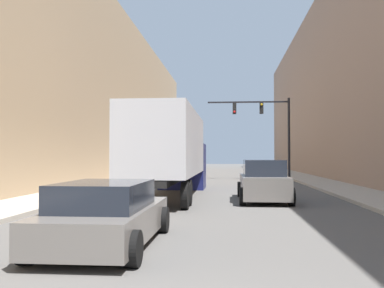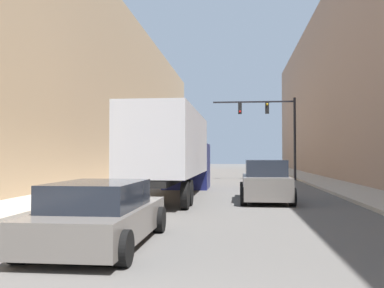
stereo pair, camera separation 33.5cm
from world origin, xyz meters
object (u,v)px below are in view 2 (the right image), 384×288
(traffic_signal_gantry, at_px, (275,123))
(suv_car, at_px, (265,182))
(sedan_car, at_px, (101,215))
(semi_truck, at_px, (174,151))

(traffic_signal_gantry, bearing_deg, suv_car, -96.35)
(traffic_signal_gantry, bearing_deg, sedan_car, -102.81)
(semi_truck, distance_m, traffic_signal_gantry, 15.90)
(suv_car, bearing_deg, semi_truck, 157.61)
(semi_truck, relative_size, suv_car, 2.57)
(suv_car, distance_m, traffic_signal_gantry, 16.77)
(semi_truck, bearing_deg, suv_car, -22.39)
(semi_truck, xyz_separation_m, suv_car, (4.14, -1.71, -1.32))
(semi_truck, bearing_deg, traffic_signal_gantry, 67.75)
(semi_truck, xyz_separation_m, sedan_car, (0.11, -11.16, -1.49))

